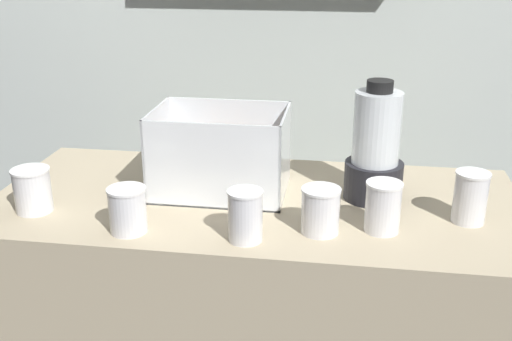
{
  "coord_description": "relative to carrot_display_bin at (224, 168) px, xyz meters",
  "views": [
    {
      "loc": [
        0.23,
        -1.48,
        1.55
      ],
      "look_at": [
        0.0,
        0.0,
        0.98
      ],
      "focal_mm": 43.03,
      "sensor_mm": 36.0,
      "label": 1
    }
  ],
  "objects": [
    {
      "name": "juice_cup_mango_far_left",
      "position": [
        -0.45,
        -0.2,
        -0.02
      ],
      "size": [
        0.1,
        0.1,
        0.11
      ],
      "color": "white",
      "rests_on": "counter"
    },
    {
      "name": "juice_cup_pomegranate_middle",
      "position": [
        0.11,
        -0.28,
        -0.01
      ],
      "size": [
        0.08,
        0.08,
        0.12
      ],
      "color": "white",
      "rests_on": "counter"
    },
    {
      "name": "carrot_display_bin",
      "position": [
        0.0,
        0.0,
        0.0
      ],
      "size": [
        0.35,
        0.25,
        0.23
      ],
      "color": "white",
      "rests_on": "counter"
    },
    {
      "name": "back_wall_unit",
      "position": [
        0.09,
        0.73,
        0.29
      ],
      "size": [
        2.6,
        0.24,
        2.5
      ],
      "color": "silver",
      "rests_on": "ground_plane"
    },
    {
      "name": "juice_cup_mango_right",
      "position": [
        0.27,
        -0.21,
        -0.02
      ],
      "size": [
        0.09,
        0.09,
        0.11
      ],
      "color": "white",
      "rests_on": "counter"
    },
    {
      "name": "blender_pitcher",
      "position": [
        0.4,
        0.01,
        0.06
      ],
      "size": [
        0.15,
        0.15,
        0.32
      ],
      "color": "black",
      "rests_on": "counter"
    },
    {
      "name": "juice_cup_pomegranate_far_right",
      "position": [
        0.42,
        -0.18,
        -0.02
      ],
      "size": [
        0.09,
        0.09,
        0.12
      ],
      "color": "white",
      "rests_on": "counter"
    },
    {
      "name": "juice_cup_pomegranate_left",
      "position": [
        -0.17,
        -0.28,
        -0.02
      ],
      "size": [
        0.09,
        0.09,
        0.11
      ],
      "color": "white",
      "rests_on": "counter"
    },
    {
      "name": "juice_cup_mango_rightmost",
      "position": [
        0.63,
        -0.1,
        -0.01
      ],
      "size": [
        0.08,
        0.08,
        0.13
      ],
      "color": "white",
      "rests_on": "counter"
    },
    {
      "name": "counter",
      "position": [
        0.09,
        -0.04,
        -0.52
      ],
      "size": [
        1.4,
        0.64,
        0.9
      ],
      "primitive_type": "cube",
      "color": "tan",
      "rests_on": "ground_plane"
    }
  ]
}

